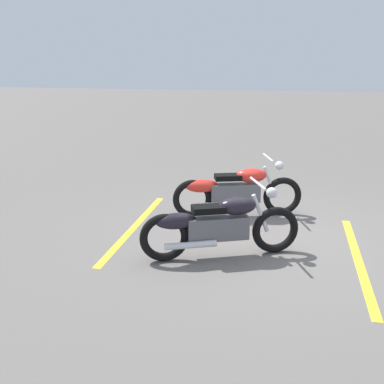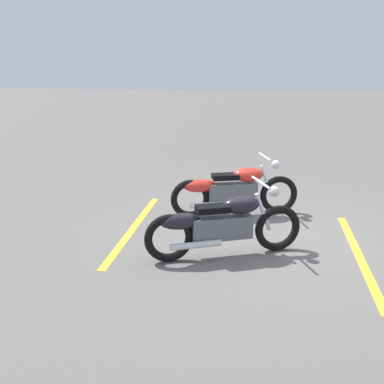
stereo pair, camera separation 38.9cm
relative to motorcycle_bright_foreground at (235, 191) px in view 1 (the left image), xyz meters
The scene contains 5 objects.
ground_plane 1.12m from the motorcycle_bright_foreground, 123.70° to the left, with size 60.00×60.00×0.00m, color #66605B.
motorcycle_bright_foreground is the anchor object (origin of this frame).
motorcycle_dark_foreground 1.74m from the motorcycle_bright_foreground, 87.58° to the left, with size 2.12×0.94×1.04m.
parking_stripe_near 2.42m from the motorcycle_bright_foreground, 140.70° to the left, with size 3.20×0.12×0.01m, color yellow.
parking_stripe_mid 1.80m from the motorcycle_bright_foreground, 27.68° to the left, with size 3.20×0.12×0.01m, color yellow.
Camera 1 is at (-0.11, 6.91, 2.70)m, focal length 44.53 mm.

